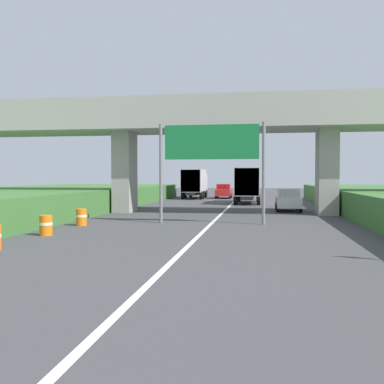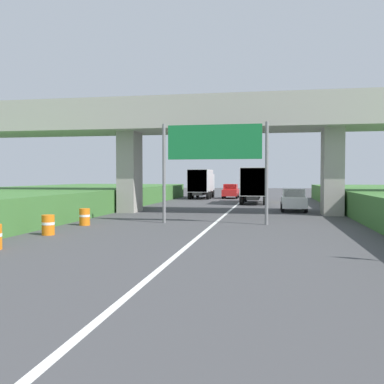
# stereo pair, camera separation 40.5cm
# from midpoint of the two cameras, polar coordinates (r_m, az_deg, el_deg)

# --- Properties ---
(lane_centre_stripe) EXTENTS (0.20, 89.10, 0.01)m
(lane_centre_stripe) POSITION_cam_midpoint_polar(r_m,az_deg,el_deg) (24.85, 3.64, -3.99)
(lane_centre_stripe) COLOR white
(lane_centre_stripe) RESTS_ON ground
(overpass_bridge) EXTENTS (40.00, 4.80, 8.07)m
(overpass_bridge) POSITION_cam_midpoint_polar(r_m,az_deg,el_deg) (31.02, 4.99, 8.52)
(overpass_bridge) COLOR #ADA89E
(overpass_bridge) RESTS_ON ground
(overhead_highway_sign) EXTENTS (5.88, 0.18, 5.57)m
(overhead_highway_sign) POSITION_cam_midpoint_polar(r_m,az_deg,el_deg) (23.97, 3.44, 5.67)
(overhead_highway_sign) COLOR slate
(overhead_highway_sign) RESTS_ON ground
(truck_yellow) EXTENTS (2.44, 7.30, 3.44)m
(truck_yellow) POSITION_cam_midpoint_polar(r_m,az_deg,el_deg) (42.56, 8.43, 1.10)
(truck_yellow) COLOR black
(truck_yellow) RESTS_ON ground
(truck_silver) EXTENTS (2.44, 7.30, 3.44)m
(truck_silver) POSITION_cam_midpoint_polar(r_m,az_deg,el_deg) (51.93, 1.52, 1.28)
(truck_silver) COLOR black
(truck_silver) RESTS_ON ground
(car_white) EXTENTS (1.86, 4.10, 1.72)m
(car_white) POSITION_cam_midpoint_polar(r_m,az_deg,el_deg) (33.61, 13.55, -1.01)
(car_white) COLOR silver
(car_white) RESTS_ON ground
(car_red) EXTENTS (1.86, 4.10, 1.72)m
(car_red) POSITION_cam_midpoint_polar(r_m,az_deg,el_deg) (52.36, 5.32, 0.10)
(car_red) COLOR red
(car_red) RESTS_ON ground
(construction_barrel_3) EXTENTS (0.57, 0.57, 0.90)m
(construction_barrel_3) POSITION_cam_midpoint_polar(r_m,az_deg,el_deg) (20.35, -17.85, -4.13)
(construction_barrel_3) COLOR orange
(construction_barrel_3) RESTS_ON ground
(construction_barrel_4) EXTENTS (0.57, 0.57, 0.90)m
(construction_barrel_4) POSITION_cam_midpoint_polar(r_m,az_deg,el_deg) (23.87, -13.47, -3.19)
(construction_barrel_4) COLOR orange
(construction_barrel_4) RESTS_ON ground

